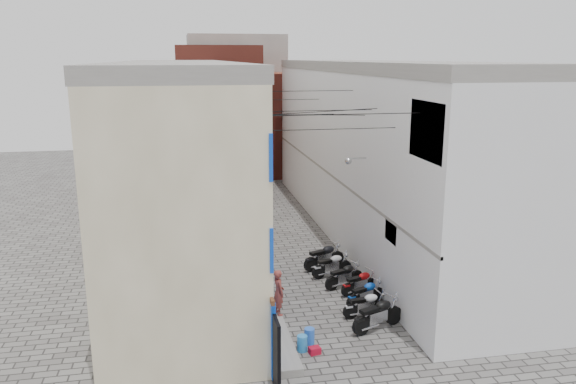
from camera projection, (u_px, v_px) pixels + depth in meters
ground at (356, 371)px, 16.86m from camera, size 90.00×90.00×0.00m
plinth at (241, 238)px, 28.87m from camera, size 0.90×26.00×0.25m
building_left at (179, 156)px, 27.26m from camera, size 5.10×27.00×9.00m
building_right at (374, 150)px, 29.13m from camera, size 5.94×26.00×9.00m
building_far_brick_left at (219, 115)px, 42.05m from camera, size 6.00×6.00×10.00m
building_far_brick_right at (279, 123)px, 45.12m from camera, size 5.00×6.00×8.00m
building_far_concrete at (237, 101)px, 48.03m from camera, size 8.00×5.00×11.00m
far_shopfront at (250, 170)px, 40.64m from camera, size 2.00×0.30×2.40m
overhead_wires at (303, 110)px, 22.49m from camera, size 5.80×13.02×1.32m
motorcycle_a at (378, 313)px, 19.30m from camera, size 2.25×1.42×1.25m
motorcycle_b at (366, 303)px, 20.30m from camera, size 1.84×0.77×1.03m
motorcycle_c at (366, 292)px, 21.23m from camera, size 1.89×1.23×1.05m
motorcycle_d at (360, 281)px, 22.28m from camera, size 1.88×1.13×1.04m
motorcycle_e at (344, 274)px, 22.92m from camera, size 1.96×1.25×1.09m
motorcycle_f at (332, 264)px, 24.05m from camera, size 2.01×1.11×1.11m
motorcycle_g at (324, 255)px, 24.94m from camera, size 2.22×1.43×1.23m
person_a at (279, 292)px, 19.88m from camera, size 0.51×0.67×1.67m
person_b at (265, 260)px, 22.93m from camera, size 1.01×1.04×1.69m
water_jug_near at (302, 343)px, 17.98m from camera, size 0.39×0.39×0.53m
water_jug_far at (309, 336)px, 18.44m from camera, size 0.35×0.35×0.53m
red_crate at (315, 350)px, 17.83m from camera, size 0.40×0.33×0.22m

